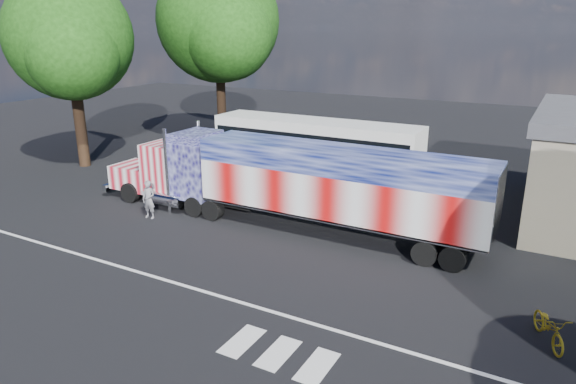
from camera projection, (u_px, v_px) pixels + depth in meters
The scene contains 8 objects.
ground at pixel (251, 259), 20.07m from camera, with size 100.00×100.00×0.00m, color black.
lane_markings at pixel (232, 315), 16.14m from camera, with size 30.00×2.67×0.01m.
semi_truck at pixel (289, 181), 22.75m from camera, with size 19.41×3.07×4.14m.
coach_bus at pixel (315, 150), 29.79m from camera, with size 12.31×2.86×3.58m.
woman at pixel (149, 200), 24.11m from camera, with size 0.67×0.44×1.83m, color slate.
bicycle at pixel (549, 327), 14.57m from camera, with size 0.66×1.90×1.00m, color gold.
tree_nw_a at pixel (219, 21), 38.38m from camera, with size 9.64×9.18×13.73m.
tree_w_a at pixel (70, 38), 31.13m from camera, with size 7.99×7.61×11.88m.
Camera 1 is at (10.13, -15.33, 8.60)m, focal length 32.00 mm.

